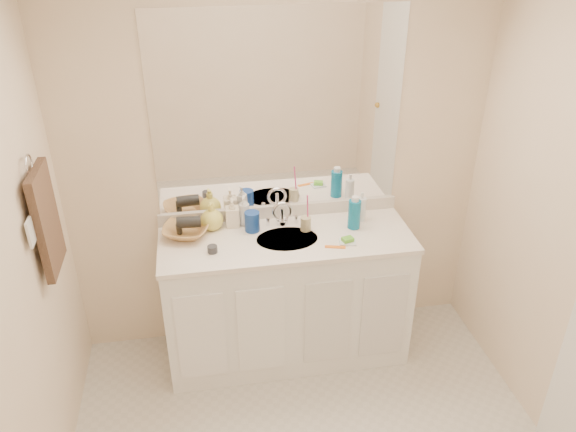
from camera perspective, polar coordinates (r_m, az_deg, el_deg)
The scene contains 24 objects.
wall_back at distance 3.46m, azimuth -0.93°, elevation 4.74°, with size 2.60×0.02×2.40m, color #FBE3C4.
vanity_cabinet at distance 3.62m, azimuth -0.14°, elevation -8.34°, with size 1.50×0.55×0.85m, color white.
countertop at distance 3.37m, azimuth -0.15°, elevation -2.36°, with size 1.52×0.57×0.03m, color white.
backsplash at distance 3.57m, azimuth -0.86°, elevation 0.53°, with size 1.52×0.03×0.08m, color silver.
sink_basin at distance 3.35m, azimuth -0.09°, elevation -2.49°, with size 0.37×0.37×0.02m, color #BFB3A7.
faucet at distance 3.47m, azimuth -0.60°, elevation -0.02°, with size 0.02×0.02×0.11m, color silver.
mirror at distance 3.32m, azimuth -0.97°, elevation 10.38°, with size 1.48×0.01×1.20m, color white.
blue_mug at distance 3.40m, azimuth -3.66°, elevation -0.56°, with size 0.09×0.09×0.13m, color navy.
tan_cup at distance 3.41m, azimuth 1.81°, elevation -0.78°, with size 0.06×0.06×0.09m, color #BEB185.
toothbrush at distance 3.36m, azimuth 2.01°, elevation 0.80°, with size 0.01×0.01×0.19m, color #E83D89.
mouthwash_bottle at distance 3.44m, azimuth 6.75°, elevation 0.17°, with size 0.08×0.08×0.18m, color #0C6D9A.
clear_pump_bottle at distance 3.54m, azimuth 7.46°, elevation 0.69°, with size 0.06×0.06×0.15m, color white.
soap_dish at distance 3.32m, azimuth 6.07°, elevation -2.65°, with size 0.10×0.08×0.01m, color white.
green_soap at distance 3.31m, azimuth 6.08°, elevation -2.37°, with size 0.06×0.05×0.02m, color #63C12F.
orange_comb at distance 3.27m, azimuth 4.81°, elevation -3.15°, with size 0.12×0.03×0.01m, color orange.
dark_jar at distance 3.23m, azimuth -7.68°, elevation -3.36°, with size 0.06×0.06×0.04m, color #2C2D32.
soap_bottle_white at distance 3.46m, azimuth -4.47°, elevation 0.56°, with size 0.08×0.08×0.20m, color white.
soap_bottle_cream at distance 3.46m, azimuth -5.68°, elevation 0.36°, with size 0.08×0.08×0.18m, color #FCEDCD.
soap_bottle_yellow at distance 3.44m, azimuth -7.77°, elevation 0.02°, with size 0.14×0.14×0.18m, color #EDE05C.
wicker_basket at distance 3.42m, azimuth -10.31°, elevation -1.46°, with size 0.27×0.27×0.07m, color #B38048.
hair_dryer at distance 3.39m, azimuth -10.05°, elevation -0.60°, with size 0.07×0.07×0.14m, color black.
towel_ring at distance 2.91m, azimuth -24.83°, elevation 4.71°, with size 0.11×0.11×0.01m, color silver.
hand_towel at distance 3.02m, azimuth -23.32°, elevation -0.43°, with size 0.04×0.32×0.55m, color #32231A.
switch_plate at distance 2.84m, azimuth -24.68°, elevation -1.52°, with size 0.01×0.09×0.13m, color white.
Camera 1 is at (-0.49, -1.82, 2.60)m, focal length 35.00 mm.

